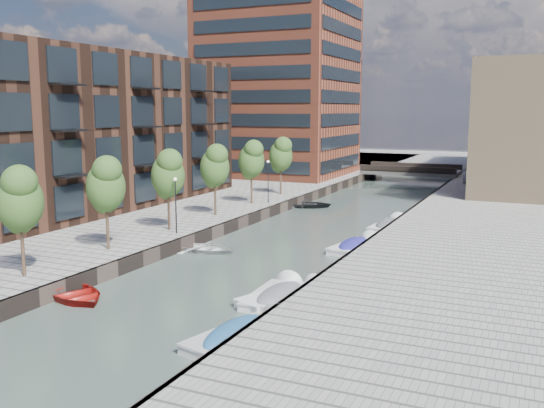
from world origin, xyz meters
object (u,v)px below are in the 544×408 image
Objects in this scene: motorboat_4 at (390,225)px; car at (470,177)px; tree_3 at (168,173)px; motorboat_3 at (356,246)px; tree_1 at (19,198)px; tree_4 at (215,165)px; motorboat_1 at (286,295)px; bridge at (411,171)px; sloop_4 at (307,207)px; tree_2 at (106,183)px; sloop_3 at (206,252)px; motorboat_0 at (243,334)px; tree_5 at (251,159)px; tree_6 at (281,154)px; motorboat_2 at (276,295)px; sloop_2 at (75,299)px.

car is at bearing 83.43° from motorboat_4.
tree_3 reaches higher than motorboat_3.
tree_4 is (0.00, 21.00, 0.00)m from tree_1.
motorboat_1 is (13.46, 4.93, -5.10)m from tree_1.
bridge is 27.64m from sloop_4.
tree_2 is 1.07× the size of motorboat_3.
motorboat_3 is (9.43, 5.30, 0.22)m from sloop_3.
tree_5 is at bearing 115.63° from motorboat_0.
sloop_3 is 0.80× the size of motorboat_1.
tree_6 is 1.07× the size of motorboat_3.
car reaches higher than motorboat_2.
tree_3 reaches higher than motorboat_1.
tree_1 is 14.72m from motorboat_2.
tree_6 is at bearing 128.21° from motorboat_3.
bridge is at bearing -3.58° from sloop_3.
motorboat_1 is (13.46, -16.07, -5.10)m from tree_4.
bridge reaches higher than motorboat_0.
tree_1 reaches higher than motorboat_0.
motorboat_4 is at bearing 87.07° from motorboat_2.
motorboat_3 is (10.01, -15.99, 0.22)m from sloop_4.
tree_3 is 1.20× the size of sloop_2.
car is at bearing -15.64° from sloop_3.
sloop_4 is at bearing 22.95° from sloop_2.
motorboat_2 is (9.64, 4.79, 0.10)m from sloop_2.
sloop_3 is 0.79× the size of motorboat_3.
tree_1 is 30.30m from motorboat_4.
car is at bearing 67.07° from tree_3.
bridge is 10.85m from car.
motorboat_4 is at bearing -81.18° from bridge.
sloop_2 is at bearing -83.53° from tree_5.
sloop_2 is at bearing -120.63° from motorboat_3.
tree_3 reaches higher than motorboat_0.
tree_2 reaches higher than car.
tree_1 is 21.00m from tree_4.
sloop_3 is (4.06, -15.44, -5.31)m from tree_5.
bridge is at bearing 96.60° from motorboat_3.
tree_4 is at bearing -102.00° from bridge.
sloop_2 is 0.88× the size of motorboat_4.
motorboat_2 is at bearing -8.23° from tree_2.
tree_3 is at bearing -164.04° from motorboat_3.
bridge reaches higher than motorboat_4.
tree_1 and tree_3 have the same top height.
bridge is 2.31× the size of motorboat_4.
bridge reaches higher than sloop_2.
bridge reaches higher than sloop_4.
motorboat_3 is at bearing 38.83° from tree_2.
motorboat_2 is 1.40× the size of car.
tree_6 is (-8.50, -26.00, 3.92)m from bridge.
motorboat_2 is 0.94× the size of motorboat_3.
motorboat_4 is at bearing 41.95° from tree_3.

